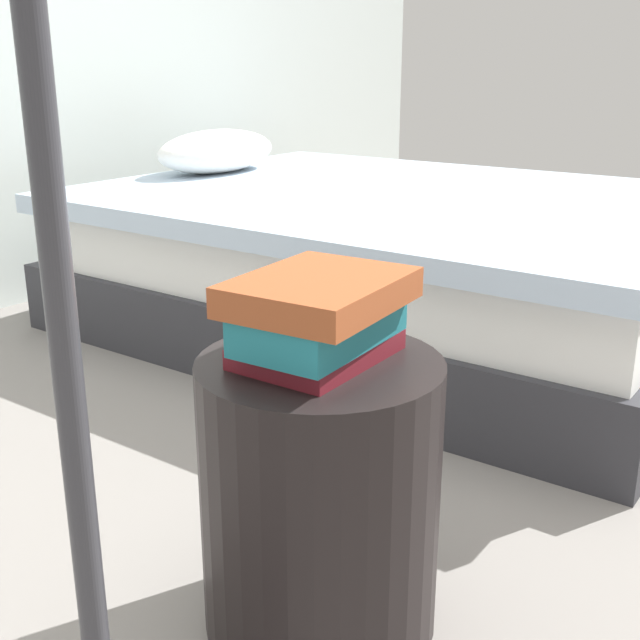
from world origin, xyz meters
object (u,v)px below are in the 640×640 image
Objects in this scene: book_maroon at (318,349)px; book_rust at (317,292)px; bed at (393,258)px; side_table at (320,496)px; book_teal at (316,325)px.

book_rust reaches higher than book_maroon.
bed reaches higher than book_maroon.
bed is 1.55m from side_table.
bed is 1.58m from book_teal.
book_maroon reaches higher than side_table.
book_teal is at bearing -153.92° from bed.
book_maroon is 0.09m from book_rust.
book_teal is 0.05m from book_rust.
book_rust is (-0.00, 0.00, 0.33)m from side_table.
side_table is (-1.38, -0.71, -0.01)m from bed.
book_rust is (0.00, -0.00, 0.05)m from book_teal.
book_teal is at bearing -151.79° from book_maroon.
book_teal is at bearing 126.37° from side_table.
side_table is 1.94× the size of book_maroon.
book_maroon is at bearing 51.36° from side_table.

